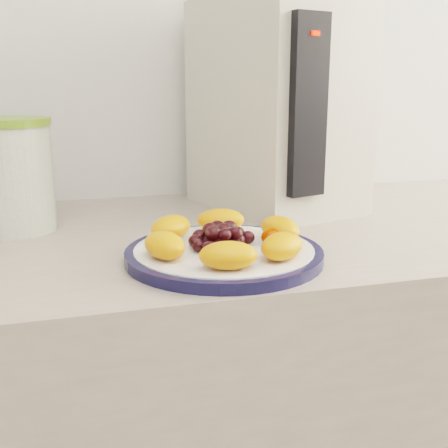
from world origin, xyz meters
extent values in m
cylinder|color=#121435|center=(0.05, 1.04, 0.91)|extent=(0.27, 0.27, 0.01)
cylinder|color=white|center=(0.05, 1.04, 0.91)|extent=(0.24, 0.24, 0.02)
cylinder|color=#3C5A15|center=(-0.24, 1.28, 0.98)|extent=(0.16, 0.16, 0.17)
cylinder|color=olive|center=(-0.24, 1.28, 1.07)|extent=(0.17, 0.17, 0.01)
cube|color=beige|center=(0.23, 1.33, 1.09)|extent=(0.29, 0.35, 0.38)
cube|color=black|center=(0.22, 1.17, 1.09)|extent=(0.07, 0.04, 0.28)
cube|color=#FF0C05|center=(0.22, 1.16, 1.20)|extent=(0.01, 0.01, 0.01)
ellipsoid|color=orange|center=(0.13, 1.05, 0.93)|extent=(0.06, 0.08, 0.03)
ellipsoid|color=orange|center=(0.07, 1.12, 0.93)|extent=(0.08, 0.06, 0.03)
ellipsoid|color=orange|center=(-0.01, 1.10, 0.93)|extent=(0.08, 0.08, 0.03)
ellipsoid|color=orange|center=(-0.04, 1.02, 0.93)|extent=(0.06, 0.08, 0.03)
ellipsoid|color=orange|center=(0.03, 0.95, 0.93)|extent=(0.08, 0.06, 0.03)
ellipsoid|color=orange|center=(0.10, 0.97, 0.93)|extent=(0.08, 0.08, 0.03)
ellipsoid|color=black|center=(0.05, 1.04, 0.93)|extent=(0.02, 0.02, 0.02)
ellipsoid|color=black|center=(0.07, 1.04, 0.93)|extent=(0.02, 0.02, 0.02)
ellipsoid|color=black|center=(0.06, 1.06, 0.93)|extent=(0.02, 0.02, 0.02)
ellipsoid|color=black|center=(0.04, 1.06, 0.93)|extent=(0.02, 0.02, 0.02)
ellipsoid|color=black|center=(0.03, 1.04, 0.93)|extent=(0.02, 0.02, 0.02)
ellipsoid|color=black|center=(0.04, 1.02, 0.93)|extent=(0.02, 0.02, 0.02)
ellipsoid|color=black|center=(0.06, 1.02, 0.93)|extent=(0.02, 0.02, 0.02)
ellipsoid|color=black|center=(0.08, 1.05, 0.93)|extent=(0.02, 0.02, 0.02)
ellipsoid|color=black|center=(0.07, 1.07, 0.93)|extent=(0.02, 0.02, 0.02)
ellipsoid|color=black|center=(0.06, 1.08, 0.93)|extent=(0.02, 0.02, 0.02)
ellipsoid|color=black|center=(0.04, 1.08, 0.93)|extent=(0.02, 0.02, 0.02)
ellipsoid|color=black|center=(0.02, 1.07, 0.93)|extent=(0.02, 0.02, 0.02)
ellipsoid|color=black|center=(0.01, 1.05, 0.93)|extent=(0.02, 0.02, 0.02)
ellipsoid|color=black|center=(0.01, 1.03, 0.93)|extent=(0.02, 0.02, 0.02)
ellipsoid|color=black|center=(0.02, 1.01, 0.93)|extent=(0.02, 0.02, 0.02)
ellipsoid|color=black|center=(0.04, 1.00, 0.93)|extent=(0.02, 0.02, 0.02)
ellipsoid|color=black|center=(0.06, 1.00, 0.93)|extent=(0.02, 0.02, 0.02)
ellipsoid|color=black|center=(0.05, 1.04, 0.94)|extent=(0.02, 0.02, 0.02)
ellipsoid|color=black|center=(0.06, 1.05, 0.94)|extent=(0.02, 0.02, 0.02)
ellipsoid|color=black|center=(0.04, 1.06, 0.94)|extent=(0.02, 0.02, 0.02)
ellipsoid|color=black|center=(0.03, 1.05, 0.94)|extent=(0.02, 0.02, 0.02)
ellipsoid|color=black|center=(0.03, 1.03, 0.94)|extent=(0.02, 0.02, 0.02)
ellipsoid|color=black|center=(0.04, 1.02, 0.94)|extent=(0.02, 0.02, 0.02)
ellipsoid|color=black|center=(0.06, 1.02, 0.94)|extent=(0.02, 0.02, 0.02)
ellipsoid|color=red|center=(0.11, 1.03, 0.93)|extent=(0.03, 0.03, 0.02)
ellipsoid|color=red|center=(0.14, 1.04, 0.93)|extent=(0.04, 0.03, 0.02)
camera|label=1|loc=(-0.15, 0.35, 1.13)|focal=45.00mm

